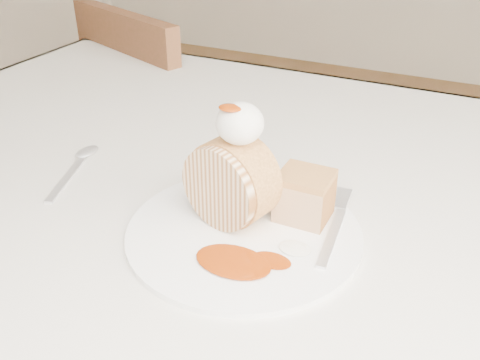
% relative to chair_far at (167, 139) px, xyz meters
% --- Properties ---
extents(table, '(1.40, 0.90, 0.75)m').
position_rel_chair_far_xyz_m(table, '(0.50, -0.50, 0.18)').
color(table, silver).
rests_on(table, ground).
extents(chair_far, '(0.51, 0.51, 0.84)m').
position_rel_chair_far_xyz_m(chair_far, '(0.00, 0.00, 0.00)').
color(chair_far, brown).
rests_on(chair_far, ground).
extents(plate, '(0.28, 0.28, 0.01)m').
position_rel_chair_far_xyz_m(plate, '(0.55, -0.65, 0.27)').
color(plate, white).
rests_on(plate, table).
extents(roulade_slice, '(0.11, 0.08, 0.10)m').
position_rel_chair_far_xyz_m(roulade_slice, '(0.52, -0.64, 0.33)').
color(roulade_slice, beige).
rests_on(roulade_slice, plate).
extents(cake_chunk, '(0.06, 0.06, 0.05)m').
position_rel_chair_far_xyz_m(cake_chunk, '(0.60, -0.59, 0.30)').
color(cake_chunk, tan).
rests_on(cake_chunk, plate).
extents(whipped_cream, '(0.05, 0.05, 0.05)m').
position_rel_chair_far_xyz_m(whipped_cream, '(0.53, -0.63, 0.40)').
color(whipped_cream, white).
rests_on(whipped_cream, roulade_slice).
extents(caramel_drizzle, '(0.03, 0.02, 0.01)m').
position_rel_chair_far_xyz_m(caramel_drizzle, '(0.53, -0.64, 0.43)').
color(caramel_drizzle, '#8A2D05').
rests_on(caramel_drizzle, whipped_cream).
extents(caramel_pool, '(0.09, 0.06, 0.00)m').
position_rel_chair_far_xyz_m(caramel_pool, '(0.56, -0.71, 0.28)').
color(caramel_pool, '#8A2D05').
rests_on(caramel_pool, plate).
extents(fork, '(0.04, 0.17, 0.00)m').
position_rel_chair_far_xyz_m(fork, '(0.64, -0.62, 0.28)').
color(fork, silver).
rests_on(fork, plate).
extents(spoon, '(0.07, 0.15, 0.00)m').
position_rel_chair_far_xyz_m(spoon, '(0.27, -0.64, 0.27)').
color(spoon, silver).
rests_on(spoon, table).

